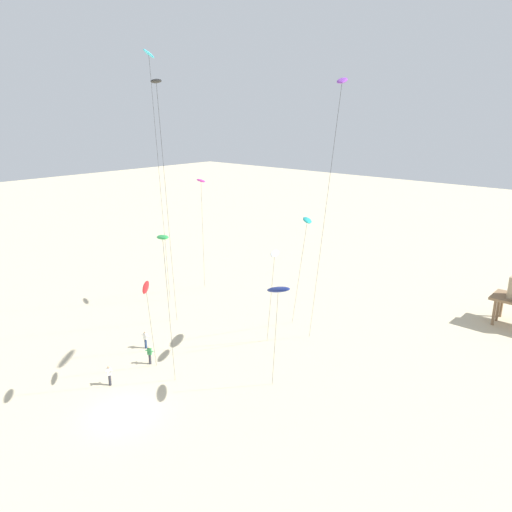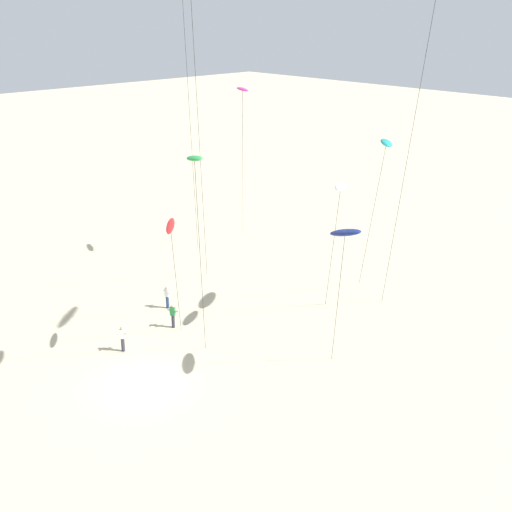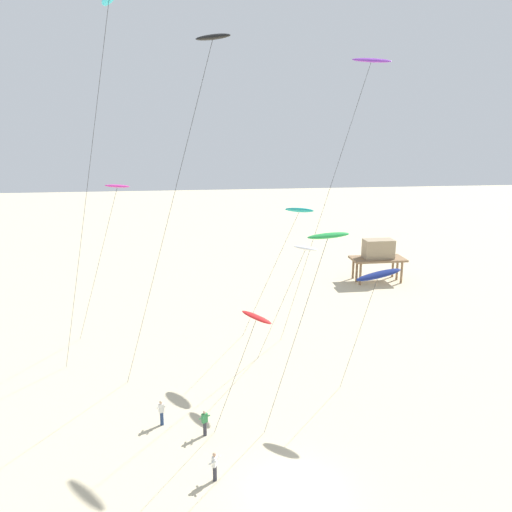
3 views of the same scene
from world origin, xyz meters
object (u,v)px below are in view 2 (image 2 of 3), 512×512
Objects in this scene: kite_magenta at (242,93)px; kite_flyer_nearest at (173,315)px; kite_green at (195,161)px; kite_flyer_furthest at (122,338)px; kite_navy at (345,233)px; kite_flyer_middle at (167,296)px; kite_red at (171,228)px; kite_white at (341,188)px; kite_teal at (386,144)px.

kite_magenta reaches higher than kite_flyer_nearest.
kite_green is at bearing -49.73° from kite_magenta.
kite_flyer_nearest is 1.00× the size of kite_flyer_furthest.
kite_magenta reaches higher than kite_flyer_furthest.
kite_green is 13.18m from kite_flyer_furthest.
kite_navy is (5.10, 5.64, -3.80)m from kite_green.
kite_magenta reaches higher than kite_flyer_middle.
kite_magenta is at bearing 130.27° from kite_green.
kite_navy is (17.28, -8.74, -4.77)m from kite_magenta.
kite_navy is at bearing 32.13° from kite_flyer_furthest.
kite_white is at bearing 62.09° from kite_red.
kite_white is 13.61m from kite_flyer_nearest.
kite_white is 4.39m from kite_teal.
kite_navy reaches higher than kite_red.
kite_white is 10.41m from kite_green.
kite_white reaches higher than kite_red.
kite_green is at bearing 12.47° from kite_flyer_furthest.
kite_navy is 0.78× the size of kite_teal.
kite_flyer_middle is 1.00× the size of kite_flyer_furthest.
kite_flyer_middle is at bearing -72.50° from kite_magenta.
kite_white is at bearing 43.19° from kite_flyer_nearest.
kite_green is (12.18, -14.38, -0.97)m from kite_magenta.
kite_white is 1.17× the size of kite_red.
kite_white is (13.44, -4.48, -3.92)m from kite_magenta.
kite_navy is (8.62, 4.75, 0.72)m from kite_red.
kite_white is 15.96m from kite_flyer_furthest.
kite_teal is at bearing 63.23° from kite_flyer_furthest.
kite_teal is 17.37m from kite_flyer_nearest.
kite_magenta is 19.95m from kite_navy.
kite_red is 0.69× the size of kite_teal.
kite_red is at bearing 165.88° from kite_green.
kite_navy is (3.84, -4.27, -0.85)m from kite_white.
kite_flyer_nearest is (-2.84, 1.87, -7.15)m from kite_red.
kite_white is 10.33m from kite_red.
kite_white is at bearing 57.16° from kite_flyer_furthest.
kite_white is at bearing 131.96° from kite_navy.
kite_red is at bearing -33.30° from kite_flyer_nearest.
kite_flyer_furthest is at bearing -84.78° from kite_flyer_nearest.
kite_red reaches higher than kite_flyer_furthest.
kite_magenta is 8.35× the size of kite_flyer_furthest.
kite_green is 8.50m from kite_navy.
kite_white reaches higher than kite_flyer_furthest.
kite_white is 1.05× the size of kite_navy.
kite_green reaches higher than kite_white.
kite_flyer_middle is at bearing -138.07° from kite_teal.
kite_navy is 15.27m from kite_flyer_furthest.
kite_teal reaches higher than kite_red.
kite_flyer_furthest is at bearing -116.77° from kite_teal.
kite_teal is (0.35, 3.82, 2.14)m from kite_white.
kite_navy is at bearing -48.04° from kite_white.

